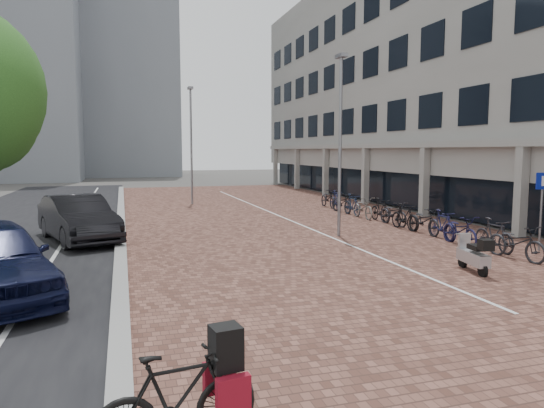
{
  "coord_description": "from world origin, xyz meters",
  "views": [
    {
      "loc": [
        -4.98,
        -10.47,
        3.15
      ],
      "look_at": [
        0.0,
        6.0,
        1.3
      ],
      "focal_mm": 32.75,
      "sensor_mm": 36.0,
      "label": 1
    }
  ],
  "objects_px": {
    "hero_bike": "(177,398)",
    "scooter_front": "(473,254)",
    "car_dark": "(78,218)",
    "parking_sign": "(542,199)"
  },
  "relations": [
    {
      "from": "hero_bike",
      "to": "scooter_front",
      "type": "height_order",
      "value": "hero_bike"
    },
    {
      "from": "car_dark",
      "to": "parking_sign",
      "type": "height_order",
      "value": "parking_sign"
    },
    {
      "from": "car_dark",
      "to": "parking_sign",
      "type": "xyz_separation_m",
      "value": [
        14.0,
        -6.07,
        0.86
      ]
    },
    {
      "from": "scooter_front",
      "to": "parking_sign",
      "type": "xyz_separation_m",
      "value": [
        3.85,
        1.69,
        1.18
      ]
    },
    {
      "from": "parking_sign",
      "to": "hero_bike",
      "type": "bearing_deg",
      "value": -142.97
    },
    {
      "from": "hero_bike",
      "to": "parking_sign",
      "type": "xyz_separation_m",
      "value": [
        12.0,
        7.18,
        1.11
      ]
    },
    {
      "from": "car_dark",
      "to": "hero_bike",
      "type": "xyz_separation_m",
      "value": [
        2.0,
        -13.25,
        -0.25
      ]
    },
    {
      "from": "car_dark",
      "to": "hero_bike",
      "type": "relative_size",
      "value": 2.67
    },
    {
      "from": "scooter_front",
      "to": "parking_sign",
      "type": "relative_size",
      "value": 0.58
    },
    {
      "from": "hero_bike",
      "to": "car_dark",
      "type": "bearing_deg",
      "value": -0.03
    }
  ]
}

